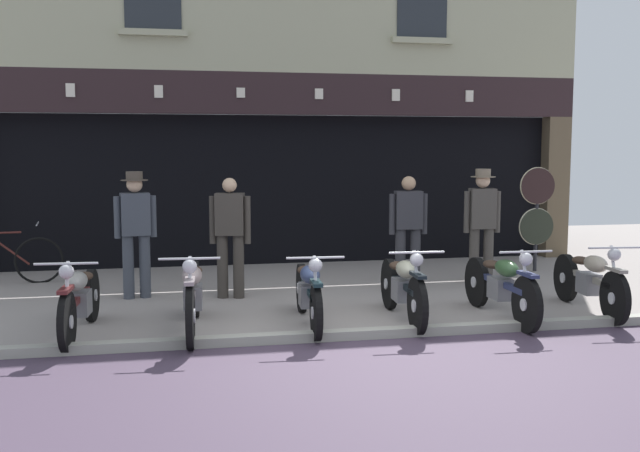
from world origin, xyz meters
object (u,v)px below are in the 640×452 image
object	(u,v)px
motorcycle_center_left	(309,290)
advert_board_near	(132,171)
motorcycle_center_right	(501,284)
assistant_far_right	(482,219)
shopkeeper_center	(230,232)
salesman_left	(136,228)
tyre_sign_pole	(537,208)
advert_board_far	(57,171)
leaning_bicycle	(1,260)
motorcycle_center	(403,286)
motorcycle_far_left	(80,298)
salesman_right	(408,227)
motorcycle_left	(193,293)
motorcycle_right	(590,279)

from	to	relation	value
motorcycle_center_left	advert_board_near	size ratio (longest dim) A/B	2.01
motorcycle_center_right	assistant_far_right	distance (m)	2.45
shopkeeper_center	advert_board_near	distance (m)	3.32
salesman_left	tyre_sign_pole	xyz separation A→B (m)	(6.37, 0.92, 0.09)
salesman_left	tyre_sign_pole	size ratio (longest dim) A/B	1.00
advert_board_far	leaning_bicycle	size ratio (longest dim) A/B	0.64
shopkeeper_center	advert_board_far	world-z (taller)	advert_board_far
motorcycle_center	advert_board_far	bearing A→B (deg)	-42.60
motorcycle_far_left	advert_board_near	xyz separation A→B (m)	(0.34, 4.61, 1.22)
motorcycle_far_left	motorcycle_center_right	size ratio (longest dim) A/B	0.97
leaning_bicycle	assistant_far_right	bearing A→B (deg)	73.51
salesman_right	leaning_bicycle	bearing A→B (deg)	-10.65
salesman_left	shopkeeper_center	world-z (taller)	salesman_left
salesman_right	advert_board_far	bearing A→B (deg)	-24.21
motorcycle_center_left	leaning_bicycle	xyz separation A→B (m)	(-4.04, 3.39, -0.03)
motorcycle_center	salesman_left	world-z (taller)	salesman_left
motorcycle_center_right	tyre_sign_pole	size ratio (longest dim) A/B	1.17
salesman_right	tyre_sign_pole	bearing A→B (deg)	-154.10
motorcycle_center_right	shopkeeper_center	xyz separation A→B (m)	(-3.06, 1.88, 0.48)
motorcycle_far_left	motorcycle_center	world-z (taller)	motorcycle_center
motorcycle_center_left	assistant_far_right	distance (m)	3.77
motorcycle_left	motorcycle_center_right	size ratio (longest dim) A/B	1.05
motorcycle_center	motorcycle_center_right	size ratio (longest dim) A/B	0.96
shopkeeper_center	salesman_right	distance (m)	2.56
motorcycle_left	tyre_sign_pole	world-z (taller)	tyre_sign_pole
motorcycle_center	advert_board_near	distance (m)	5.84
motorcycle_center_left	salesman_right	distance (m)	2.65
salesman_left	assistant_far_right	distance (m)	5.07
salesman_left	tyre_sign_pole	distance (m)	6.43
motorcycle_center_right	shopkeeper_center	world-z (taller)	shopkeeper_center
leaning_bicycle	motorcycle_far_left	bearing A→B (deg)	17.87
advert_board_near	leaning_bicycle	distance (m)	2.57
motorcycle_far_left	salesman_right	size ratio (longest dim) A/B	1.20
motorcycle_center_right	motorcycle_right	distance (m)	1.23
shopkeeper_center	salesman_right	xyz separation A→B (m)	(2.56, 0.13, 0.00)
motorcycle_center_left	motorcycle_far_left	bearing A→B (deg)	2.73
motorcycle_center_left	salesman_left	xyz separation A→B (m)	(-2.01, 1.99, 0.55)
motorcycle_far_left	motorcycle_right	bearing A→B (deg)	-176.49
assistant_far_right	salesman_left	bearing A→B (deg)	7.73
motorcycle_right	assistant_far_right	world-z (taller)	assistant_far_right
motorcycle_left	tyre_sign_pole	size ratio (longest dim) A/B	1.23
motorcycle_center_left	shopkeeper_center	size ratio (longest dim) A/B	1.21
motorcycle_center	leaning_bicycle	bearing A→B (deg)	-30.05
motorcycle_left	advert_board_far	xyz separation A→B (m)	(-2.08, 4.67, 1.21)
salesman_left	motorcycle_center	bearing A→B (deg)	138.71
motorcycle_left	salesman_right	size ratio (longest dim) A/B	1.30
salesman_left	motorcycle_far_left	bearing A→B (deg)	66.46
salesman_left	shopkeeper_center	size ratio (longest dim) A/B	1.05
motorcycle_center_right	assistant_far_right	bearing A→B (deg)	-107.60
motorcycle_right	advert_board_near	size ratio (longest dim) A/B	1.99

